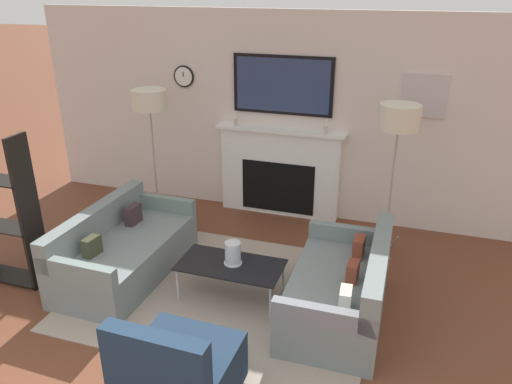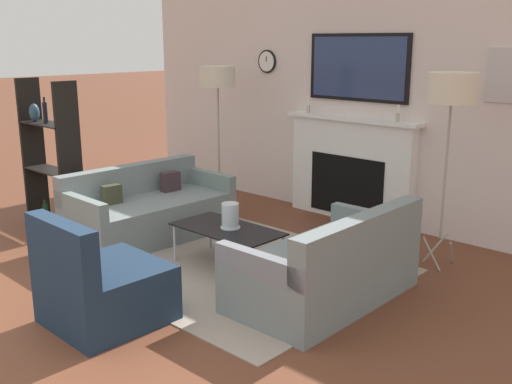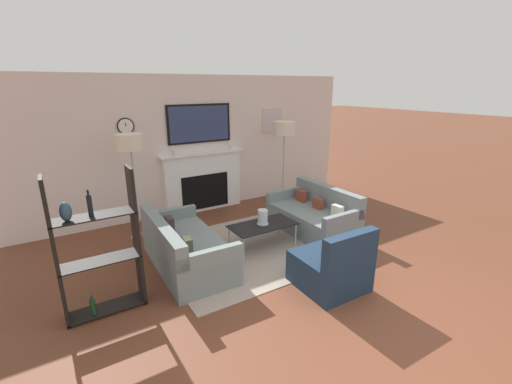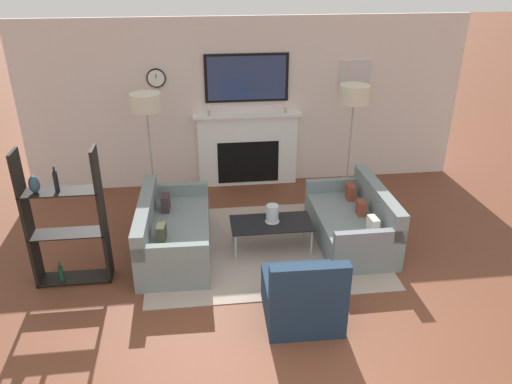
% 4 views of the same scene
% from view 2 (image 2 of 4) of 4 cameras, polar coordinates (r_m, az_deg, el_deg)
% --- Properties ---
extents(fireplace_wall, '(7.07, 0.28, 2.70)m').
position_cam_2_polar(fireplace_wall, '(7.11, 9.64, 7.12)').
color(fireplace_wall, silver).
rests_on(fireplace_wall, ground_plane).
extents(area_rug, '(3.01, 2.32, 0.01)m').
position_cam_2_polar(area_rug, '(5.78, -2.92, -6.79)').
color(area_rug, '#A29081').
rests_on(area_rug, ground_plane).
extents(couch_left, '(0.91, 1.75, 0.75)m').
position_cam_2_polar(couch_left, '(6.57, -10.24, -1.92)').
color(couch_left, slate).
rests_on(couch_left, ground_plane).
extents(couch_right, '(0.89, 1.61, 0.78)m').
position_cam_2_polar(couch_right, '(4.94, 6.89, -7.25)').
color(couch_right, slate).
rests_on(couch_right, ground_plane).
extents(armchair, '(0.80, 0.83, 0.86)m').
position_cam_2_polar(armchair, '(4.68, -14.53, -8.84)').
color(armchair, '#1B2E44').
rests_on(armchair, ground_plane).
extents(coffee_table, '(1.06, 0.54, 0.39)m').
position_cam_2_polar(coffee_table, '(5.57, -2.77, -3.71)').
color(coffee_table, black).
rests_on(coffee_table, ground_plane).
extents(hurricane_candle, '(0.19, 0.19, 0.24)m').
position_cam_2_polar(hurricane_candle, '(5.54, -2.47, -2.40)').
color(hurricane_candle, silver).
rests_on(hurricane_candle, coffee_table).
extents(floor_lamp_left, '(0.44, 0.44, 1.78)m').
position_cam_2_polar(floor_lamp_left, '(7.44, -3.67, 10.74)').
color(floor_lamp_left, '#9E998E').
rests_on(floor_lamp_left, ground_plane).
extents(floor_lamp_right, '(0.44, 0.44, 1.81)m').
position_cam_2_polar(floor_lamp_right, '(5.64, 18.17, 9.18)').
color(floor_lamp_right, '#9E998E').
rests_on(floor_lamp_right, ground_plane).
extents(shelf_unit, '(0.86, 0.28, 1.66)m').
position_cam_2_polar(shelf_unit, '(7.16, -19.03, 3.24)').
color(shelf_unit, black).
rests_on(shelf_unit, ground_plane).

